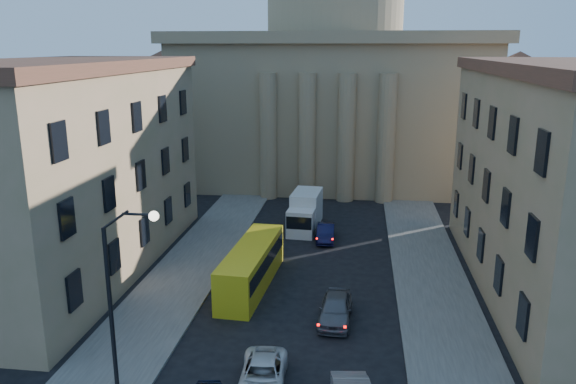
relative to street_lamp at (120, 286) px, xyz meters
name	(u,v)px	position (x,y,z in m)	size (l,w,h in m)	color
sidewalk_left	(168,296)	(-1.53, 10.00, -5.21)	(5.00, 60.00, 0.15)	#4F4D49
sidewalk_right	(440,311)	(15.47, 10.00, -5.21)	(5.00, 60.00, 0.15)	#4F4D49
church	(334,77)	(6.97, 47.47, 6.59)	(68.02, 28.76, 36.60)	#8C7856
building_left	(64,167)	(-10.03, 14.00, 2.14)	(11.60, 26.60, 14.70)	tan
street_lamp	(120,286)	(0.00, 0.00, 0.00)	(2.62, 0.44, 8.83)	black
car_left_mid	(263,375)	(6.17, 1.06, -4.64)	(2.14, 4.65, 1.29)	silver
car_right_far	(336,309)	(9.26, 8.14, -4.51)	(1.84, 4.57, 1.56)	#54545A
car_right_distant	(326,233)	(7.79, 22.09, -4.62)	(1.42, 4.06, 1.34)	black
city_bus	(252,265)	(3.47, 12.38, -3.79)	(2.91, 9.99, 2.78)	gold
box_truck	(305,212)	(5.80, 24.84, -3.77)	(2.69, 5.96, 3.19)	silver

